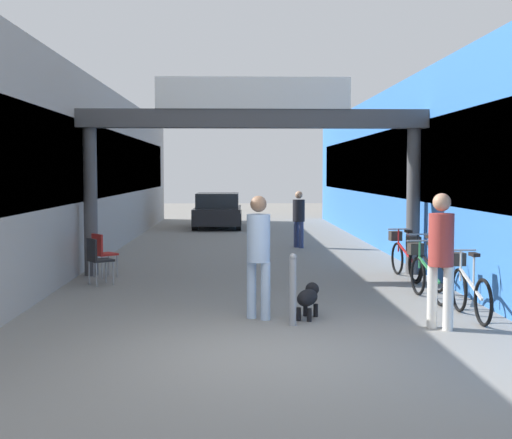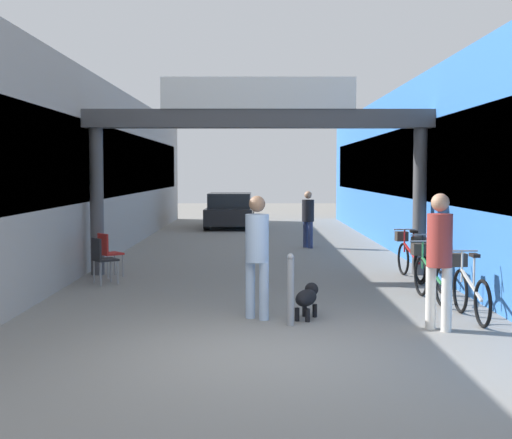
% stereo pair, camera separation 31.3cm
% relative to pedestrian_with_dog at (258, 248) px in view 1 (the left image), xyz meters
% --- Properties ---
extents(ground_plane, '(80.00, 80.00, 0.00)m').
position_rel_pedestrian_with_dog_xyz_m(ground_plane, '(0.03, -1.95, -1.04)').
color(ground_plane, gray).
extents(storefront_left, '(3.00, 26.00, 4.30)m').
position_rel_pedestrian_with_dog_xyz_m(storefront_left, '(-5.06, 9.05, 1.11)').
color(storefront_left, '#9E9993').
rests_on(storefront_left, ground_plane).
extents(storefront_right, '(3.00, 26.00, 4.30)m').
position_rel_pedestrian_with_dog_xyz_m(storefront_right, '(5.12, 9.05, 1.11)').
color(storefront_right, blue).
rests_on(storefront_right, ground_plane).
extents(arcade_sign_gateway, '(7.40, 0.47, 4.06)m').
position_rel_pedestrian_with_dog_xyz_m(arcade_sign_gateway, '(0.03, 4.48, 1.84)').
color(arcade_sign_gateway, '#4C4C4F').
rests_on(arcade_sign_gateway, ground_plane).
extents(pedestrian_with_dog, '(0.47, 0.47, 1.80)m').
position_rel_pedestrian_with_dog_xyz_m(pedestrian_with_dog, '(0.00, 0.00, 0.00)').
color(pedestrian_with_dog, '#A5BFE0').
rests_on(pedestrian_with_dog, ground_plane).
extents(pedestrian_companion, '(0.48, 0.48, 1.85)m').
position_rel_pedestrian_with_dog_xyz_m(pedestrian_companion, '(2.45, -0.73, 0.04)').
color(pedestrian_companion, silver).
rests_on(pedestrian_companion, ground_plane).
extents(pedestrian_carrying_crate, '(0.46, 0.46, 1.60)m').
position_rel_pedestrian_with_dog_xyz_m(pedestrian_carrying_crate, '(1.45, 9.71, -0.13)').
color(pedestrian_carrying_crate, navy).
rests_on(pedestrian_carrying_crate, ground_plane).
extents(dog_on_leash, '(0.46, 0.71, 0.50)m').
position_rel_pedestrian_with_dog_xyz_m(dog_on_leash, '(0.73, 0.05, -0.73)').
color(dog_on_leash, black).
rests_on(dog_on_leash, ground_plane).
extents(bicycle_silver_nearest, '(0.46, 1.69, 0.98)m').
position_rel_pedestrian_with_dog_xyz_m(bicycle_silver_nearest, '(3.09, 0.04, -0.60)').
color(bicycle_silver_nearest, black).
rests_on(bicycle_silver_nearest, ground_plane).
extents(bicycle_green_second, '(0.46, 1.69, 0.98)m').
position_rel_pedestrian_with_dog_xyz_m(bicycle_green_second, '(2.87, 1.53, -0.60)').
color(bicycle_green_second, black).
rests_on(bicycle_green_second, ground_plane).
extents(bicycle_black_third, '(0.46, 1.68, 0.98)m').
position_rel_pedestrian_with_dog_xyz_m(bicycle_black_third, '(3.17, 2.79, -0.60)').
color(bicycle_black_third, black).
rests_on(bicycle_black_third, ground_plane).
extents(bicycle_red_farthest, '(0.46, 1.69, 0.98)m').
position_rel_pedestrian_with_dog_xyz_m(bicycle_red_farthest, '(3.08, 4.03, -0.60)').
color(bicycle_red_farthest, black).
rests_on(bicycle_red_farthest, ground_plane).
extents(bollard_post_metal, '(0.10, 0.10, 1.01)m').
position_rel_pedestrian_with_dog_xyz_m(bollard_post_metal, '(0.46, -0.45, -0.52)').
color(bollard_post_metal, gray).
rests_on(bollard_post_metal, ground_plane).
extents(cafe_chair_black_nearer, '(0.56, 0.56, 0.89)m').
position_rel_pedestrian_with_dog_xyz_m(cafe_chair_black_nearer, '(-2.94, 3.17, -0.50)').
color(cafe_chair_black_nearer, gray).
rests_on(cafe_chair_black_nearer, ground_plane).
extents(cafe_chair_red_farther, '(0.56, 0.56, 0.89)m').
position_rel_pedestrian_with_dog_xyz_m(cafe_chair_red_farther, '(-3.04, 4.16, -0.50)').
color(cafe_chair_red_farther, gray).
rests_on(cafe_chair_red_farther, ground_plane).
extents(parked_car_black, '(1.83, 4.02, 1.33)m').
position_rel_pedestrian_with_dog_xyz_m(parked_car_black, '(-1.01, 17.04, -0.39)').
color(parked_car_black, black).
rests_on(parked_car_black, ground_plane).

